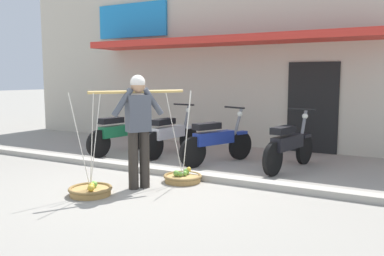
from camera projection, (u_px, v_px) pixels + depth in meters
ground_plane at (154, 185)px, 6.30m from camera, size 90.00×90.00×0.00m
sidewalk_curb at (177, 173)px, 6.90m from camera, size 20.00×0.24×0.10m
fruit_vendor at (138, 124)px, 6.02m from camera, size 0.82×1.29×1.70m
fruit_basket_left_side at (91, 190)px, 5.76m from camera, size 0.62×0.62×1.45m
fruit_basket_right_side at (183, 177)px, 6.50m from camera, size 0.62×0.62×1.45m
motorcycle_nearest_shop at (120, 133)px, 8.89m from camera, size 0.56×1.81×1.09m
motorcycle_second_in_row at (171, 135)px, 8.65m from camera, size 0.54×1.82×1.09m
motorcycle_third_in_row at (216, 141)px, 7.83m from camera, size 0.81×1.71×1.09m
motorcycle_end_of_row at (289, 145)px, 7.30m from camera, size 0.57×1.80×1.09m
storefront_building at (265, 63)px, 11.96m from camera, size 13.00×6.00×4.20m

